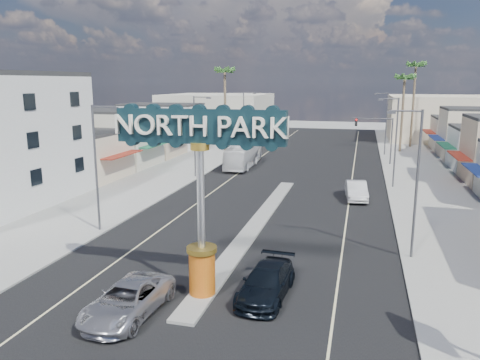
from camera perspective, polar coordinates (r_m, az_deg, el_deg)
The scene contains 24 objects.
ground at distance 50.25m, azimuth 5.97°, elevation -0.27°, with size 160.00×160.00×0.00m, color gray.
road at distance 50.25m, azimuth 5.97°, elevation -0.27°, with size 20.00×120.00×0.01m, color black.
median_island at distance 35.00m, azimuth 1.92°, elevation -5.50°, with size 1.30×30.00×0.16m, color gray.
sidewalk_left at distance 54.09m, azimuth -8.84°, elevation 0.59°, with size 8.00×120.00×0.12m, color gray.
sidewalk_right at distance 50.14m, azimuth 21.99°, elevation -1.05°, with size 8.00×120.00×0.12m, color gray.
storefront_row_left at distance 69.51m, azimuth -12.25°, elevation 5.41°, with size 12.00×42.00×6.00m, color beige.
backdrop_far_left at distance 98.29m, azimuth -2.73°, elevation 8.08°, with size 20.00×20.00×8.00m, color #B7B29E.
backdrop_far_right at distance 94.94m, azimuth 23.73°, elevation 6.96°, with size 20.00×20.00×8.00m, color beige.
gateway_sign at distance 22.31m, azimuth -4.85°, elevation -0.09°, with size 8.20×1.50×9.15m.
traffic_signal_left at distance 65.02m, azimuth -0.09°, elevation 6.38°, with size 5.09×0.45×6.00m.
traffic_signal_right at distance 62.91m, azimuth 16.39°, elevation 5.71°, with size 5.09×0.45×6.00m.
streetlight_l_near at distance 34.10m, azimuth -16.96°, elevation 2.13°, with size 2.03×0.22×9.00m.
streetlight_l_mid at distance 52.02m, azimuth -5.39°, elevation 5.81°, with size 2.03×0.22×9.00m.
streetlight_l_far at distance 72.99m, azimuth 0.57°, elevation 7.61°, with size 2.03×0.22×9.00m.
streetlight_r_near at distance 29.26m, azimuth 20.48°, elevation 0.34°, with size 2.03×0.22×9.00m.
streetlight_r_mid at distance 48.98m, azimuth 18.29°, elevation 4.88°, with size 2.03×0.22×9.00m.
streetlight_r_far at distance 70.86m, azimuth 17.29°, elevation 6.94°, with size 2.03×0.22×9.00m.
palm_left_far at distance 71.54m, azimuth -1.86°, elevation 12.67°, with size 2.60×2.60×13.10m.
palm_right_mid at distance 74.79m, azimuth 19.43°, elevation 11.29°, with size 2.60×2.60×12.10m.
palm_right_far at distance 80.96m, azimuth 20.64°, elevation 12.47°, with size 2.60×2.60×14.10m.
suv_left at distance 22.66m, azimuth -13.51°, elevation -14.02°, with size 2.55×5.52×1.54m, color #B4B3B8.
suv_right at distance 23.83m, azimuth 3.24°, elevation -12.35°, with size 2.16×5.30×1.54m, color black.
car_parked_right at distance 43.90m, azimuth 13.99°, elevation -1.24°, with size 1.75×5.02×1.65m, color silver.
city_bus at distance 58.84m, azimuth 0.42°, elevation 3.06°, with size 2.51×10.73×2.99m, color white.
Camera 1 is at (7.35, -18.58, 10.56)m, focal length 35.00 mm.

